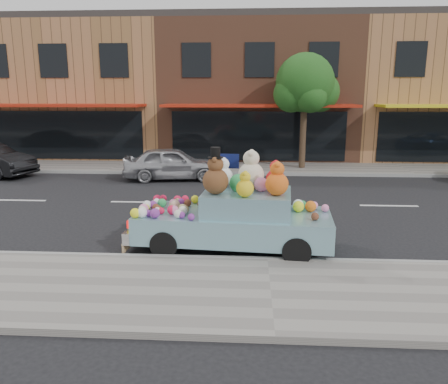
{
  "coord_description": "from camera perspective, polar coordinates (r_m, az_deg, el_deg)",
  "views": [
    {
      "loc": [
        -0.39,
        -13.56,
        3.46
      ],
      "look_at": [
        -0.97,
        -3.84,
        1.25
      ],
      "focal_mm": 35.0,
      "sensor_mm": 36.0,
      "label": 1
    }
  ],
  "objects": [
    {
      "name": "storefront_mid",
      "position": [
        25.54,
        4.43,
        13.15
      ],
      "size": [
        10.0,
        9.8,
        7.3
      ],
      "color": "brown",
      "rests_on": "ground"
    },
    {
      "name": "car_silver",
      "position": [
        17.93,
        -6.76,
        3.74
      ],
      "size": [
        4.11,
        2.09,
        1.34
      ],
      "primitive_type": "imported",
      "rotation": [
        0.0,
        0.0,
        1.7
      ],
      "color": "#ACADB1",
      "rests_on": "ground"
    },
    {
      "name": "ground",
      "position": [
        14.0,
        4.93,
        -1.58
      ],
      "size": [
        120.0,
        120.0,
        0.0
      ],
      "primitive_type": "plane",
      "color": "black",
      "rests_on": "ground"
    },
    {
      "name": "far_kerb",
      "position": [
        18.88,
        4.57,
        2.37
      ],
      "size": [
        60.0,
        0.12,
        0.13
      ],
      "primitive_type": "cube",
      "color": "gray",
      "rests_on": "ground"
    },
    {
      "name": "storefront_left",
      "position": [
        27.29,
        -17.62,
        12.58
      ],
      "size": [
        10.0,
        9.8,
        7.3
      ],
      "color": "#A26C44",
      "rests_on": "ground"
    },
    {
      "name": "near_sidewalk",
      "position": [
        7.85,
        6.1,
        -12.97
      ],
      "size": [
        60.0,
        3.0,
        0.12
      ],
      "primitive_type": "cube",
      "color": "gray",
      "rests_on": "ground"
    },
    {
      "name": "near_kerb",
      "position": [
        9.22,
        5.69,
        -8.89
      ],
      "size": [
        60.0,
        0.12,
        0.13
      ],
      "primitive_type": "cube",
      "color": "gray",
      "rests_on": "ground"
    },
    {
      "name": "storefront_right",
      "position": [
        27.57,
        26.18,
        11.89
      ],
      "size": [
        10.0,
        9.8,
        7.3
      ],
      "color": "#A26C44",
      "rests_on": "ground"
    },
    {
      "name": "street_tree",
      "position": [
        20.26,
        10.57,
        13.23
      ],
      "size": [
        3.0,
        2.7,
        5.22
      ],
      "color": "#38281C",
      "rests_on": "ground"
    },
    {
      "name": "art_car",
      "position": [
        9.79,
        1.4,
        -2.91
      ],
      "size": [
        4.61,
        2.1,
        2.36
      ],
      "rotation": [
        0.0,
        0.0,
        -0.08
      ],
      "color": "black",
      "rests_on": "ground"
    },
    {
      "name": "far_sidewalk",
      "position": [
        20.35,
        4.49,
        3.12
      ],
      "size": [
        60.0,
        3.0,
        0.12
      ],
      "primitive_type": "cube",
      "color": "gray",
      "rests_on": "ground"
    }
  ]
}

